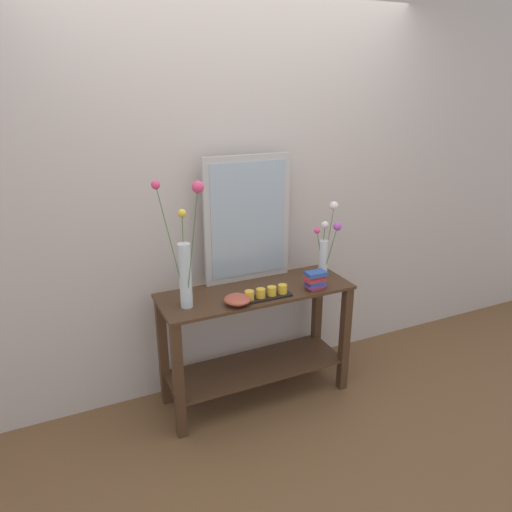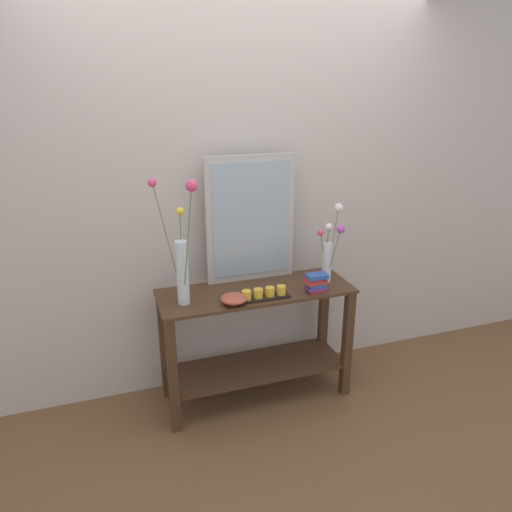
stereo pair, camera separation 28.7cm
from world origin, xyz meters
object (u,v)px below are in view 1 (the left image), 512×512
console_table (256,332)px  tall_vase_left (185,261)px  decorative_bowl (238,299)px  candle_tray (266,294)px  vase_right (326,246)px  book_stack (315,280)px  mirror_leaning (248,220)px

console_table → tall_vase_left: (-0.46, -0.06, 0.59)m
tall_vase_left → decorative_bowl: 0.39m
candle_tray → decorative_bowl: (-0.19, -0.01, 0.00)m
console_table → vase_right: size_ratio=2.39×
decorative_bowl → tall_vase_left: bearing=163.4°
candle_tray → console_table: bearing=92.5°
vase_right → book_stack: 0.25m
mirror_leaning → decorative_bowl: (-0.21, -0.33, -0.38)m
tall_vase_left → vase_right: (0.96, 0.04, -0.06)m
mirror_leaning → decorative_bowl: bearing=-122.9°
vase_right → mirror_leaning: bearing=156.4°
mirror_leaning → decorative_bowl: 0.54m
vase_right → book_stack: vase_right is taller
mirror_leaning → book_stack: mirror_leaning is taller
mirror_leaning → book_stack: size_ratio=6.09×
tall_vase_left → vase_right: bearing=2.6°
mirror_leaning → vase_right: size_ratio=1.59×
vase_right → book_stack: size_ratio=3.84×
tall_vase_left → book_stack: size_ratio=5.67×
book_stack → tall_vase_left: bearing=174.5°
candle_tray → tall_vase_left: bearing=171.1°
book_stack → candle_tray: bearing=179.4°
tall_vase_left → candle_tray: (0.47, -0.07, -0.26)m
tall_vase_left → book_stack: 0.84m
console_table → mirror_leaning: 0.73m
console_table → candle_tray: 0.36m
mirror_leaning → book_stack: bearing=-45.4°
tall_vase_left → candle_tray: bearing=-8.9°
decorative_bowl → book_stack: book_stack is taller
candle_tray → decorative_bowl: candle_tray is taller
mirror_leaning → vase_right: (0.46, -0.20, -0.18)m
console_table → mirror_leaning: size_ratio=1.50×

